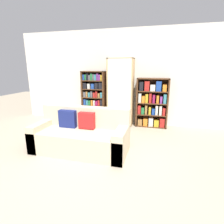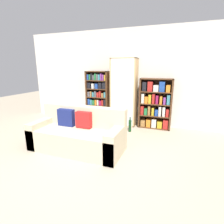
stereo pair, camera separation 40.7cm
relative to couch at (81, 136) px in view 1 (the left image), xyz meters
name	(u,v)px [view 1 (the left image)]	position (x,y,z in m)	size (l,w,h in m)	color
ground_plane	(88,169)	(0.39, -0.63, -0.30)	(16.00, 16.00, 0.00)	tan
wall_back	(122,78)	(0.39, 2.10, 1.05)	(6.45, 0.06, 2.70)	silver
couch	(81,136)	(0.00, 0.00, 0.00)	(1.88, 0.80, 0.85)	beige
bookshelf_left	(94,98)	(-0.41, 1.89, 0.45)	(0.70, 0.32, 1.54)	#4C2D19
display_cabinet	(121,92)	(0.41, 1.88, 0.64)	(0.72, 0.36, 1.89)	tan
bookshelf_right	(152,104)	(1.31, 1.89, 0.35)	(0.86, 0.32, 1.36)	#4C2D19
wine_bottle	(129,125)	(0.75, 1.34, -0.14)	(0.08, 0.08, 0.40)	#143819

